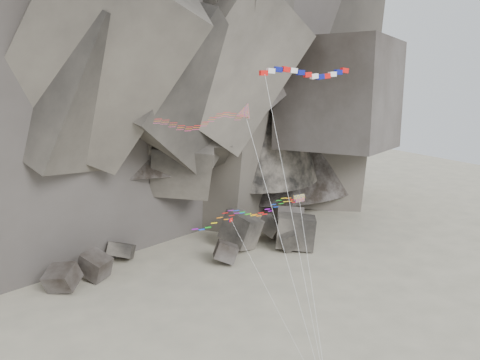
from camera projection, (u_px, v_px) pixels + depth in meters
name	position (u px, v px, depth m)	size (l,w,h in m)	color
headland	(103.00, 23.00, 99.81)	(110.00, 70.00, 84.00)	#5D564C
boulder_field	(243.00, 239.00, 83.80)	(64.74, 16.04, 7.70)	#47423F
delta_kite	(197.00, 121.00, 42.78)	(11.93, 11.88, 26.82)	red
banner_kite	(306.00, 75.00, 42.77)	(9.12, 8.50, 30.03)	red
parafoil_kite	(245.00, 213.00, 47.25)	(13.14, 11.98, 16.94)	yellow
pennant_kite	(255.00, 267.00, 41.94)	(6.30, 7.73, 16.67)	red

